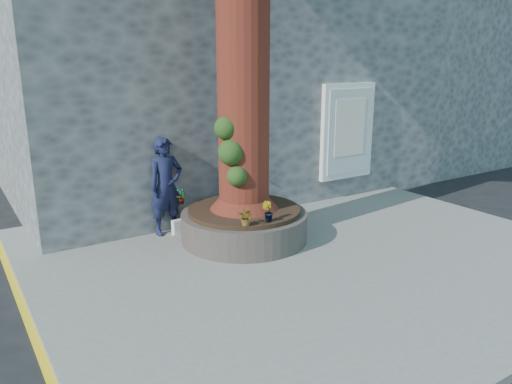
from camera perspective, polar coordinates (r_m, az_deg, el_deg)
ground at (r=7.38m, az=1.51°, el=-12.09°), size 120.00×120.00×0.00m
pavement at (r=8.90m, az=5.94°, el=-6.79°), size 9.00×8.00×0.12m
yellow_line at (r=7.28m, az=-24.40°, el=-13.94°), size 0.10×30.00×0.01m
stone_shop at (r=14.05m, az=-6.68°, el=14.25°), size 10.30×8.30×6.30m
neighbour_shop at (r=18.99m, az=16.20°, el=13.53°), size 6.00×8.00×6.00m
planter at (r=9.16m, az=-1.35°, el=-3.69°), size 2.30×2.30×0.60m
man at (r=9.44m, az=-10.24°, el=0.64°), size 0.70×0.49×1.84m
woman at (r=10.43m, az=-2.50°, el=2.10°), size 1.09×1.03×1.79m
shopping_bag at (r=9.58m, az=-8.96°, el=-3.99°), size 0.21×0.13×0.28m
plant_a at (r=9.37m, az=-8.53°, el=-0.41°), size 0.19×0.15×0.33m
plant_b at (r=8.30m, az=1.34°, el=-2.24°), size 0.25×0.25×0.34m
plant_c at (r=9.88m, az=-2.43°, el=0.49°), size 0.23×0.23×0.30m
plant_d at (r=8.10m, az=-1.09°, el=-2.89°), size 0.34×0.35×0.29m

